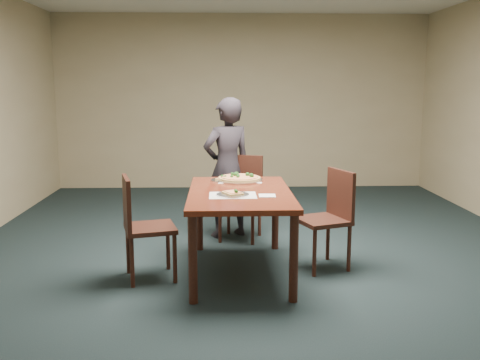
{
  "coord_description": "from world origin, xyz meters",
  "views": [
    {
      "loc": [
        -0.37,
        -4.76,
        1.67
      ],
      "look_at": [
        -0.19,
        -0.13,
        0.85
      ],
      "focal_mm": 40.0,
      "sensor_mm": 36.0,
      "label": 1
    }
  ],
  "objects_px": {
    "dining_table": "(240,201)",
    "chair_far": "(242,192)",
    "chair_left": "(141,222)",
    "diner": "(227,168)",
    "slice_plate_far": "(225,179)",
    "slice_plate_near": "(233,194)",
    "chair_right": "(330,213)",
    "pizza_pan": "(240,178)"
  },
  "relations": [
    {
      "from": "dining_table",
      "to": "chair_far",
      "type": "relative_size",
      "value": 1.65
    },
    {
      "from": "chair_left",
      "to": "diner",
      "type": "distance_m",
      "value": 1.56
    },
    {
      "from": "chair_left",
      "to": "slice_plate_far",
      "type": "bearing_deg",
      "value": -62.47
    },
    {
      "from": "diner",
      "to": "slice_plate_near",
      "type": "bearing_deg",
      "value": 66.23
    },
    {
      "from": "chair_left",
      "to": "diner",
      "type": "relative_size",
      "value": 0.59
    },
    {
      "from": "chair_left",
      "to": "diner",
      "type": "xyz_separation_m",
      "value": [
        0.77,
        1.34,
        0.26
      ]
    },
    {
      "from": "chair_left",
      "to": "chair_right",
      "type": "relative_size",
      "value": 1.0
    },
    {
      "from": "dining_table",
      "to": "pizza_pan",
      "type": "xyz_separation_m",
      "value": [
        0.02,
        0.53,
        0.11
      ]
    },
    {
      "from": "diner",
      "to": "dining_table",
      "type": "bearing_deg",
      "value": 69.62
    },
    {
      "from": "pizza_pan",
      "to": "slice_plate_near",
      "type": "bearing_deg",
      "value": -96.7
    },
    {
      "from": "pizza_pan",
      "to": "slice_plate_near",
      "type": "relative_size",
      "value": 1.62
    },
    {
      "from": "chair_left",
      "to": "pizza_pan",
      "type": "xyz_separation_m",
      "value": [
        0.88,
        0.67,
        0.26
      ]
    },
    {
      "from": "slice_plate_far",
      "to": "slice_plate_near",
      "type": "bearing_deg",
      "value": -85.29
    },
    {
      "from": "chair_right",
      "to": "pizza_pan",
      "type": "relative_size",
      "value": 2.0
    },
    {
      "from": "chair_right",
      "to": "slice_plate_far",
      "type": "bearing_deg",
      "value": -133.66
    },
    {
      "from": "pizza_pan",
      "to": "slice_plate_near",
      "type": "distance_m",
      "value": 0.72
    },
    {
      "from": "chair_left",
      "to": "pizza_pan",
      "type": "distance_m",
      "value": 1.13
    },
    {
      "from": "chair_right",
      "to": "slice_plate_far",
      "type": "xyz_separation_m",
      "value": [
        -0.96,
        0.41,
        0.25
      ]
    },
    {
      "from": "chair_left",
      "to": "slice_plate_far",
      "type": "height_order",
      "value": "chair_left"
    },
    {
      "from": "diner",
      "to": "slice_plate_near",
      "type": "xyz_separation_m",
      "value": [
        0.03,
        -1.38,
        -0.01
      ]
    },
    {
      "from": "dining_table",
      "to": "pizza_pan",
      "type": "relative_size",
      "value": 3.3
    },
    {
      "from": "chair_far",
      "to": "pizza_pan",
      "type": "bearing_deg",
      "value": -78.51
    },
    {
      "from": "dining_table",
      "to": "chair_right",
      "type": "height_order",
      "value": "chair_right"
    },
    {
      "from": "slice_plate_near",
      "to": "chair_left",
      "type": "bearing_deg",
      "value": 176.52
    },
    {
      "from": "diner",
      "to": "pizza_pan",
      "type": "distance_m",
      "value": 0.68
    },
    {
      "from": "slice_plate_near",
      "to": "diner",
      "type": "bearing_deg",
      "value": 91.15
    },
    {
      "from": "chair_left",
      "to": "slice_plate_near",
      "type": "height_order",
      "value": "chair_left"
    },
    {
      "from": "chair_far",
      "to": "slice_plate_far",
      "type": "height_order",
      "value": "chair_far"
    },
    {
      "from": "chair_far",
      "to": "chair_right",
      "type": "height_order",
      "value": "same"
    },
    {
      "from": "chair_right",
      "to": "diner",
      "type": "relative_size",
      "value": 0.59
    },
    {
      "from": "slice_plate_far",
      "to": "chair_far",
      "type": "bearing_deg",
      "value": 72.44
    },
    {
      "from": "pizza_pan",
      "to": "slice_plate_far",
      "type": "xyz_separation_m",
      "value": [
        -0.14,
        -0.0,
        -0.01
      ]
    },
    {
      "from": "diner",
      "to": "slice_plate_far",
      "type": "xyz_separation_m",
      "value": [
        -0.03,
        -0.67,
        -0.01
      ]
    },
    {
      "from": "slice_plate_near",
      "to": "pizza_pan",
      "type": "bearing_deg",
      "value": 83.3
    },
    {
      "from": "dining_table",
      "to": "slice_plate_near",
      "type": "height_order",
      "value": "slice_plate_near"
    },
    {
      "from": "chair_far",
      "to": "chair_left",
      "type": "distance_m",
      "value": 1.57
    },
    {
      "from": "diner",
      "to": "pizza_pan",
      "type": "height_order",
      "value": "diner"
    },
    {
      "from": "chair_left",
      "to": "slice_plate_near",
      "type": "xyz_separation_m",
      "value": [
        0.79,
        -0.05,
        0.25
      ]
    },
    {
      "from": "chair_far",
      "to": "chair_left",
      "type": "height_order",
      "value": "same"
    },
    {
      "from": "chair_far",
      "to": "diner",
      "type": "xyz_separation_m",
      "value": [
        -0.16,
        0.07,
        0.26
      ]
    },
    {
      "from": "chair_far",
      "to": "diner",
      "type": "bearing_deg",
      "value": 173.3
    },
    {
      "from": "dining_table",
      "to": "chair_left",
      "type": "xyz_separation_m",
      "value": [
        -0.86,
        -0.14,
        -0.14
      ]
    }
  ]
}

